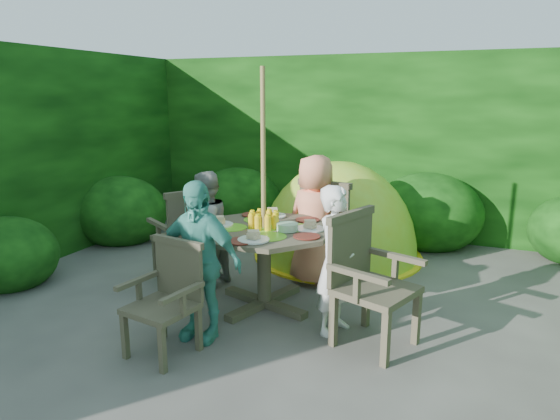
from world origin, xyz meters
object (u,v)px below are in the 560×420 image
at_px(parasol_pole, 264,192).
at_px(child_left, 206,230).
at_px(child_back, 315,220).
at_px(garden_chair_right, 367,278).
at_px(garden_chair_left, 186,234).
at_px(garden_chair_front, 168,296).
at_px(garden_chair_back, 331,227).
at_px(dome_tent, 337,256).
at_px(child_front, 198,261).
at_px(child_right, 336,260).
at_px(patio_table, 264,240).

bearing_deg(parasol_pole, child_left, 162.07).
distance_m(parasol_pole, child_back, 0.90).
height_order(child_left, child_back, child_back).
height_order(garden_chair_right, child_back, child_back).
distance_m(garden_chair_left, garden_chair_front, 1.54).
xyz_separation_m(garden_chair_back, garden_chair_front, (-0.70, -2.08, -0.11)).
xyz_separation_m(parasol_pole, dome_tent, (0.24, 1.71, -1.10)).
distance_m(garden_chair_back, child_front, 1.89).
bearing_deg(parasol_pole, garden_chair_front, -108.45).
relative_size(garden_chair_right, dome_tent, 0.43).
relative_size(child_front, dome_tent, 0.56).
height_order(garden_chair_right, child_left, child_left).
distance_m(parasol_pole, garden_chair_front, 1.28).
xyz_separation_m(child_back, child_front, (-0.49, -1.52, -0.03)).
bearing_deg(garden_chair_front, garden_chair_back, 81.83).
height_order(garden_chair_left, dome_tent, dome_tent).
bearing_deg(child_right, patio_table, 84.40).
bearing_deg(child_right, garden_chair_right, -94.74).
distance_m(parasol_pole, dome_tent, 2.05).
height_order(garden_chair_front, child_back, child_back).
xyz_separation_m(garden_chair_right, child_right, (-0.28, 0.09, 0.08)).
distance_m(garden_chair_front, child_left, 1.37).
bearing_deg(child_right, parasol_pole, 84.47).
height_order(garden_chair_back, child_left, child_left).
distance_m(garden_chair_right, child_left, 1.89).
distance_m(garden_chair_left, child_right, 1.90).
xyz_separation_m(patio_table, garden_chair_left, (-1.05, 0.32, -0.13)).
bearing_deg(garden_chair_back, child_left, 46.52).
height_order(garden_chair_left, child_right, child_right).
distance_m(garden_chair_front, child_back, 1.92).
relative_size(child_right, child_back, 0.92).
bearing_deg(child_front, garden_chair_right, 19.39).
height_order(patio_table, parasol_pole, parasol_pole).
bearing_deg(child_right, child_front, 129.47).
bearing_deg(garden_chair_back, garden_chair_front, 82.68).
height_order(patio_table, child_left, child_left).
height_order(parasol_pole, garden_chair_right, parasol_pole).
bearing_deg(parasol_pole, garden_chair_back, 71.49).
distance_m(garden_chair_right, child_right, 0.30).
bearing_deg(parasol_pole, patio_table, -5.13).
distance_m(patio_table, garden_chair_back, 1.09).
height_order(garden_chair_right, child_right, child_right).
bearing_deg(dome_tent, patio_table, -83.61).
height_order(patio_table, child_back, child_back).
height_order(patio_table, garden_chair_front, patio_table).
height_order(garden_chair_left, child_left, child_left).
height_order(patio_table, garden_chair_back, garden_chair_back).
xyz_separation_m(patio_table, garden_chair_right, (1.03, -0.33, -0.10)).
distance_m(child_right, child_front, 1.13).
xyz_separation_m(garden_chair_front, child_right, (1.11, 0.80, 0.18)).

